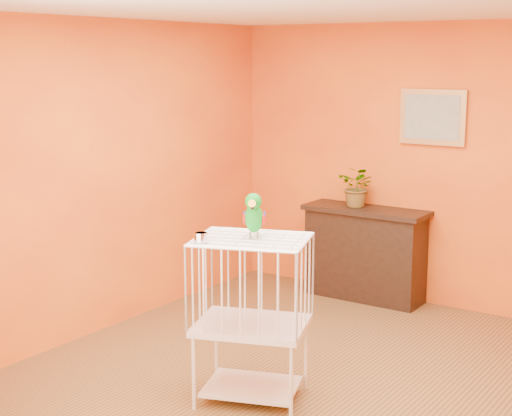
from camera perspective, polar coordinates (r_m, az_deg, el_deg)
The scene contains 8 objects.
ground at distance 5.74m, azimuth 3.54°, elevation -12.54°, with size 4.50×4.50×0.00m, color brown.
room_shell at distance 5.31m, azimuth 3.74°, elevation 3.33°, with size 4.50×4.50×4.50m.
console_cabinet at distance 7.55m, azimuth 7.90°, elevation -3.28°, with size 1.19×0.43×0.88m.
potted_plant at distance 7.43m, azimuth 7.24°, elevation 1.17°, with size 0.35×0.39×0.30m, color #26722D.
framed_picture at distance 7.28m, azimuth 12.72°, elevation 6.46°, with size 0.62×0.04×0.50m.
birdcage at distance 5.26m, azimuth -0.33°, elevation -7.95°, with size 0.87×0.77×1.12m.
feed_cup at distance 5.01m, azimuth -4.03°, elevation -2.15°, with size 0.09×0.09×0.06m, color silver.
parrot at distance 5.10m, azimuth -0.15°, elevation -0.50°, with size 0.19×0.27×0.31m.
Camera 1 is at (2.67, -4.54, 2.28)m, focal length 55.00 mm.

